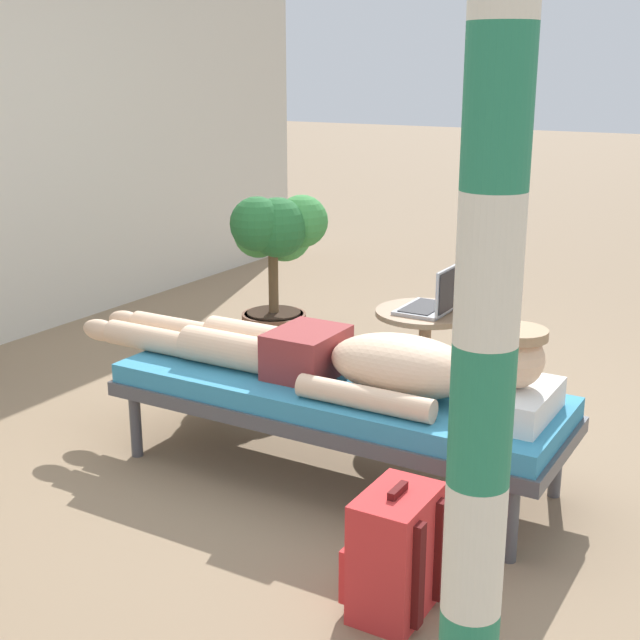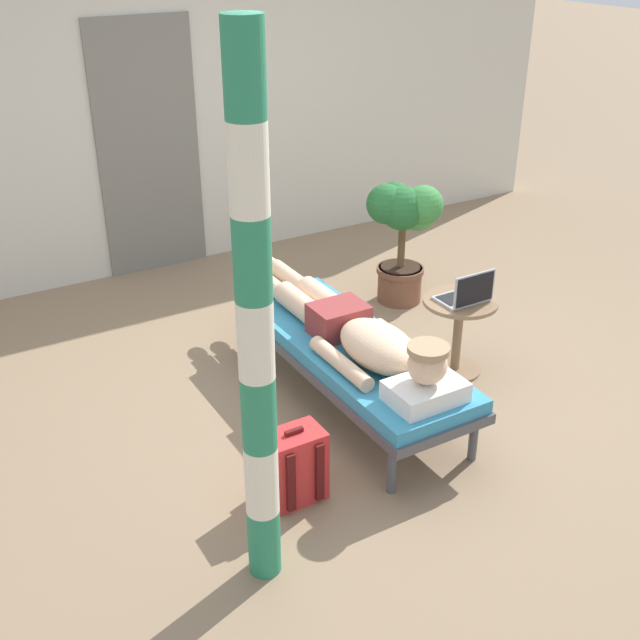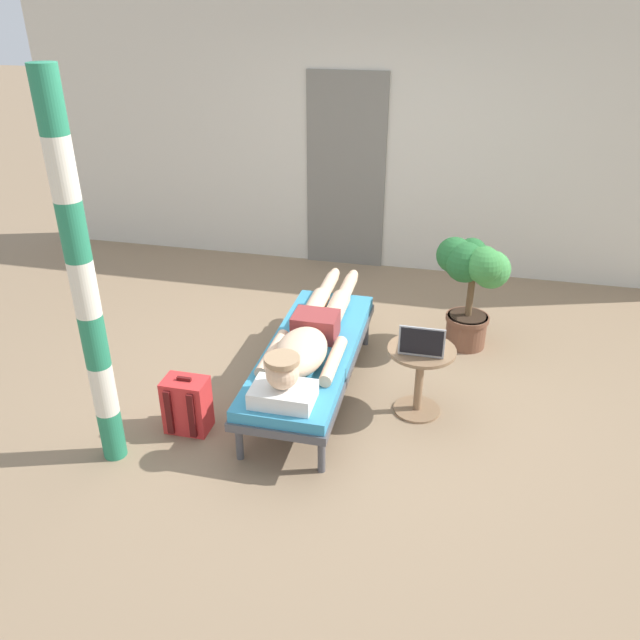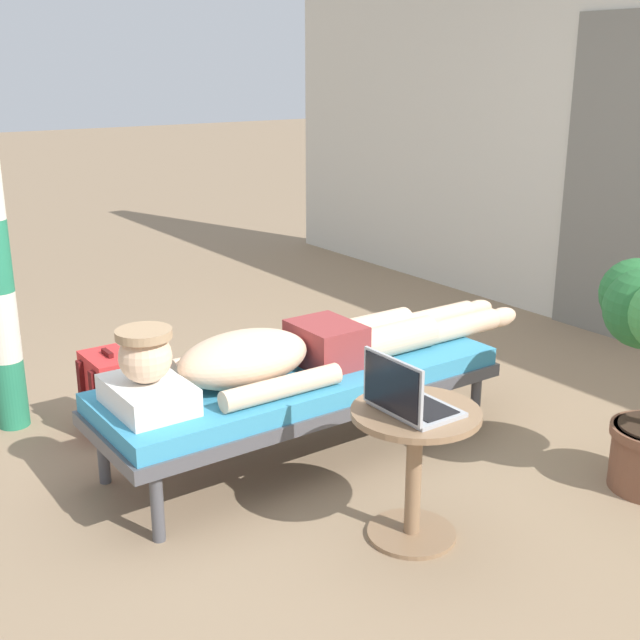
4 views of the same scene
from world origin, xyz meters
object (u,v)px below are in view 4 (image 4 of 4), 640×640
at_px(side_table, 414,451).
at_px(backpack, 112,395).
at_px(person_reclining, 289,351).
at_px(lounge_chair, 302,385).
at_px(laptop, 406,398).

bearing_deg(side_table, backpack, -159.35).
relative_size(person_reclining, backpack, 5.12).
relative_size(side_table, backpack, 1.23).
height_order(lounge_chair, laptop, laptop).
height_order(person_reclining, laptop, laptop).
distance_m(side_table, backpack, 1.65).
distance_m(lounge_chair, person_reclining, 0.18).
bearing_deg(side_table, person_reclining, -178.30).
bearing_deg(laptop, lounge_chair, 173.56).
height_order(lounge_chair, side_table, side_table).
bearing_deg(laptop, side_table, 90.00).
bearing_deg(side_table, laptop, -90.00).
bearing_deg(lounge_chair, backpack, -139.74).
distance_m(person_reclining, laptop, 0.81).
distance_m(side_table, laptop, 0.23).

